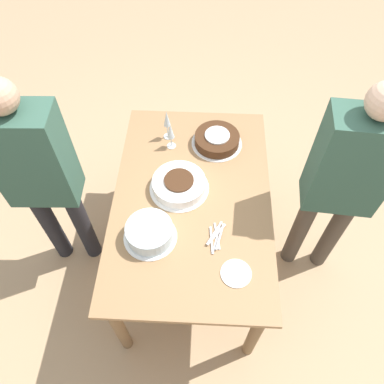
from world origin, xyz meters
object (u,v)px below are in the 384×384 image
(cake_center_white, at_px, (179,184))
(person_cutting, at_px, (344,179))
(wine_glass_near, at_px, (167,120))
(wine_glass_far, at_px, (171,132))
(cake_front_chocolate, at_px, (217,140))
(cake_back_decorated, at_px, (150,233))
(person_watching, at_px, (39,173))

(cake_center_white, height_order, person_cutting, person_cutting)
(wine_glass_near, distance_m, wine_glass_far, 0.09)
(wine_glass_near, xyz_separation_m, wine_glass_far, (-0.09, -0.03, -0.02))
(cake_center_white, distance_m, cake_front_chocolate, 0.44)
(cake_front_chocolate, xyz_separation_m, wine_glass_far, (-0.04, 0.30, 0.09))
(cake_center_white, relative_size, wine_glass_near, 1.62)
(cake_back_decorated, distance_m, person_watching, 0.71)
(cake_front_chocolate, relative_size, person_cutting, 0.21)
(person_cutting, bearing_deg, person_watching, 5.62)
(cake_front_chocolate, bearing_deg, person_cutting, -121.15)
(cake_center_white, xyz_separation_m, wine_glass_near, (0.43, 0.10, 0.11))
(cake_front_chocolate, xyz_separation_m, person_cutting, (-0.42, -0.70, 0.16))
(wine_glass_near, bearing_deg, person_cutting, -114.59)
(wine_glass_near, relative_size, wine_glass_far, 1.13)
(cake_back_decorated, distance_m, wine_glass_far, 0.70)
(cake_back_decorated, xyz_separation_m, person_cutting, (0.30, -1.06, 0.15))
(person_watching, bearing_deg, cake_center_white, 2.63)
(cake_front_chocolate, distance_m, person_watching, 1.11)
(wine_glass_near, relative_size, person_cutting, 0.14)
(person_watching, bearing_deg, wine_glass_far, 27.90)
(cake_center_white, relative_size, wine_glass_far, 1.83)
(cake_front_chocolate, bearing_deg, person_watching, 114.15)
(cake_center_white, distance_m, wine_glass_near, 0.46)
(cake_front_chocolate, bearing_deg, cake_back_decorated, 153.61)
(cake_front_chocolate, bearing_deg, wine_glass_near, 81.73)
(cake_back_decorated, height_order, wine_glass_far, wine_glass_far)
(cake_center_white, distance_m, person_cutting, 0.94)
(wine_glass_far, bearing_deg, wine_glass_near, 19.25)
(cake_center_white, bearing_deg, cake_back_decorated, 158.35)
(cake_front_chocolate, height_order, wine_glass_near, wine_glass_near)
(wine_glass_near, bearing_deg, cake_center_white, -166.28)
(cake_back_decorated, xyz_separation_m, person_watching, (0.28, 0.64, 0.14))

